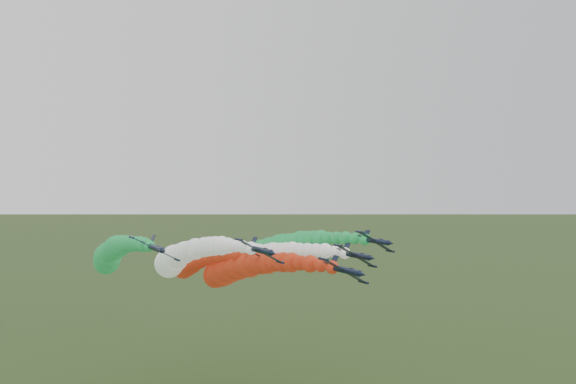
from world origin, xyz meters
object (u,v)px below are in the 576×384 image
(jet_inner_left, at_px, (179,257))
(jet_outer_left, at_px, (111,255))
(jet_outer_right, at_px, (271,250))
(jet_trail, at_px, (195,262))
(jet_inner_right, at_px, (250,260))
(jet_lead, at_px, (235,269))

(jet_inner_left, xyz_separation_m, jet_outer_left, (-14.92, 7.55, 0.75))
(jet_outer_left, distance_m, jet_outer_right, 42.64)
(jet_trail, bearing_deg, jet_inner_left, -123.31)
(jet_inner_left, height_order, jet_outer_left, jet_outer_left)
(jet_outer_right, relative_size, jet_trail, 1.01)
(jet_inner_right, height_order, jet_trail, jet_inner_right)
(jet_outer_left, distance_m, jet_trail, 26.00)
(jet_outer_left, relative_size, jet_outer_right, 0.99)
(jet_inner_left, distance_m, jet_outer_left, 16.73)
(jet_lead, distance_m, jet_outer_left, 31.89)
(jet_inner_left, xyz_separation_m, jet_trail, (9.69, 14.74, -3.60))
(jet_outer_left, xyz_separation_m, jet_outer_right, (42.44, -4.08, -0.87))
(jet_inner_left, distance_m, jet_inner_right, 18.40)
(jet_inner_left, bearing_deg, jet_inner_right, -8.76)
(jet_lead, relative_size, jet_inner_right, 0.99)
(jet_inner_left, bearing_deg, jet_outer_right, 7.18)
(jet_inner_left, height_order, jet_inner_right, jet_inner_left)
(jet_outer_right, bearing_deg, jet_outer_left, 174.51)
(jet_lead, bearing_deg, jet_outer_left, 137.99)
(jet_lead, height_order, jet_inner_left, jet_inner_left)
(jet_outer_left, bearing_deg, jet_inner_right, -17.38)
(jet_lead, height_order, jet_trail, jet_lead)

